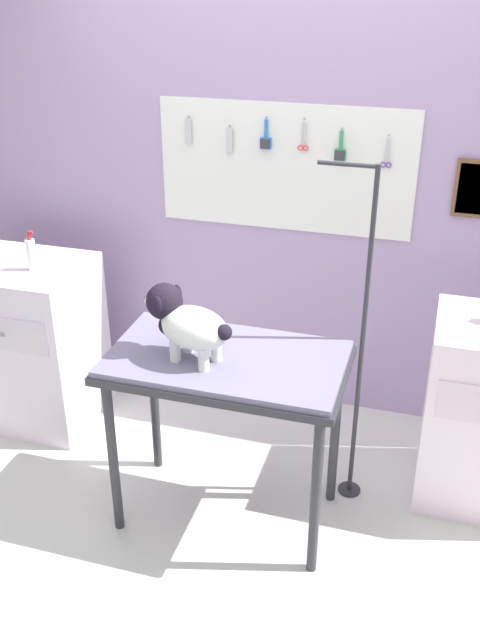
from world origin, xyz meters
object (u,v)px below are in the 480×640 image
dog (186,322)px  counter_left (21,340)px  grooming_table (226,375)px  spray_bottle_short (31,254)px  grooming_arm (359,357)px

dog → counter_left: 1.42m
grooming_table → spray_bottle_short: size_ratio=4.84×
grooming_table → spray_bottle_short: (-1.17, 0.44, 0.25)m
grooming_table → grooming_arm: bearing=31.0°
grooming_arm → spray_bottle_short: (-1.69, 0.12, 0.25)m
grooming_table → counter_left: 1.46m
spray_bottle_short → grooming_arm: bearing=-4.2°
grooming_table → spray_bottle_short: 1.27m
dog → spray_bottle_short: 1.13m
dog → grooming_arm: bearing=28.8°
grooming_table → grooming_arm: 0.61m
grooming_table → grooming_arm: size_ratio=0.63×
counter_left → grooming_table: bearing=-19.8°
grooming_arm → dog: size_ratio=3.88×
grooming_arm → spray_bottle_short: bearing=175.8°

